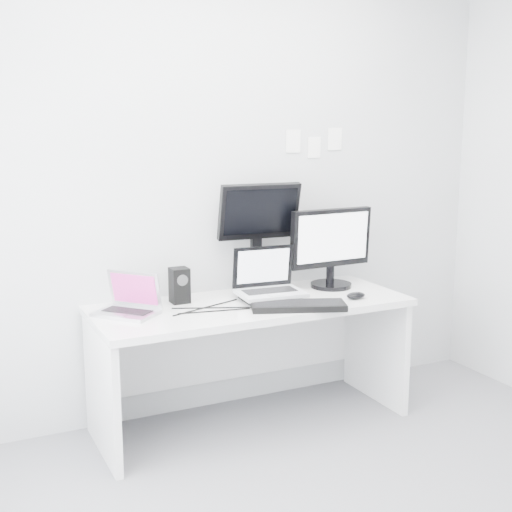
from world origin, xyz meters
The scene contains 12 objects.
back_wall centered at (0.00, 1.60, 1.35)m, with size 3.60×3.60×0.00m, color #BABDBF.
desk centered at (0.00, 1.25, 0.36)m, with size 1.80×0.70×0.73m, color silver.
macbook centered at (-0.71, 1.30, 0.85)m, with size 0.31×0.24×0.24m, color #AAAAAF.
speaker centered at (-0.37, 1.42, 0.83)m, with size 0.10×0.10×0.20m, color black.
dell_laptop centered at (0.12, 1.25, 0.88)m, with size 0.37×0.29×0.31m, color silver.
rear_monitor centered at (0.16, 1.49, 1.07)m, with size 0.50×0.18×0.67m, color black.
samsung_monitor centered at (0.60, 1.37, 0.98)m, with size 0.55×0.25×0.51m, color black.
keyboard centered at (0.17, 1.01, 0.75)m, with size 0.51×0.18×0.03m, color black.
mouse centered at (0.58, 1.06, 0.75)m, with size 0.12×0.08×0.04m, color black.
wall_note_0 centered at (0.45, 1.59, 1.62)m, with size 0.10×0.00×0.14m, color white.
wall_note_1 centered at (0.60, 1.59, 1.58)m, with size 0.09×0.00×0.13m, color white.
wall_note_2 centered at (0.75, 1.59, 1.63)m, with size 0.10×0.00×0.14m, color white.
Camera 1 is at (-1.63, -2.19, 1.74)m, focal length 48.57 mm.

